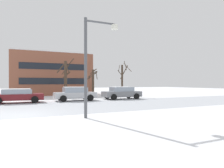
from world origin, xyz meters
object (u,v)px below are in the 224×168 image
object	(u,v)px
parked_car_gray	(122,93)
parked_car_silver	(75,94)
parked_car_maroon	(17,95)
street_lamp	(92,56)

from	to	relation	value
parked_car_gray	parked_car_silver	bearing A→B (deg)	179.39
parked_car_maroon	parked_car_gray	size ratio (longest dim) A/B	1.04
parked_car_silver	street_lamp	bearing A→B (deg)	-99.21
parked_car_silver	parked_car_maroon	bearing A→B (deg)	-179.96
parked_car_silver	parked_car_gray	xyz separation A→B (m)	(5.35, -0.06, -0.01)
street_lamp	parked_car_gray	bearing A→B (deg)	55.32
parked_car_silver	parked_car_gray	bearing A→B (deg)	-0.61
street_lamp	parked_car_gray	xyz separation A→B (m)	(7.01, 10.13, -2.52)
street_lamp	parked_car_gray	distance (m)	12.57
street_lamp	parked_car_maroon	distance (m)	11.13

